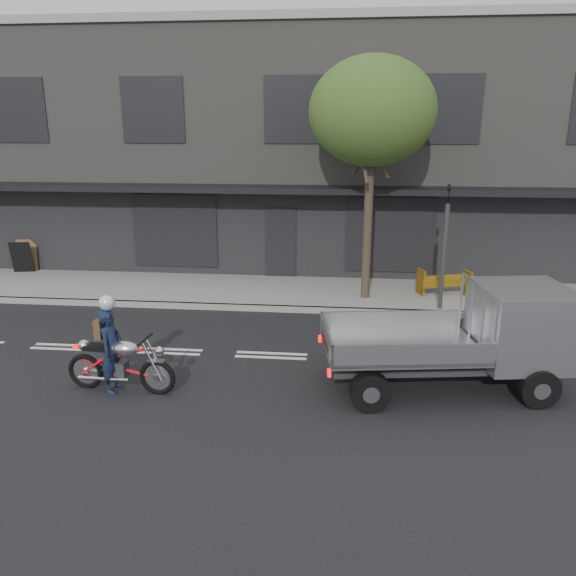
# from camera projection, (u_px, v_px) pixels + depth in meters

# --- Properties ---
(ground) EXTENTS (80.00, 80.00, 0.00)m
(ground) POSITION_uv_depth(u_px,v_px,m) (271.00, 356.00, 12.55)
(ground) COLOR black
(ground) RESTS_ON ground
(sidewalk) EXTENTS (32.00, 3.20, 0.15)m
(sidewalk) POSITION_uv_depth(u_px,v_px,m) (291.00, 292.00, 17.01)
(sidewalk) COLOR gray
(sidewalk) RESTS_ON ground
(kerb) EXTENTS (32.00, 0.20, 0.15)m
(kerb) POSITION_uv_depth(u_px,v_px,m) (286.00, 309.00, 15.49)
(kerb) COLOR gray
(kerb) RESTS_ON ground
(building_main) EXTENTS (26.00, 10.00, 8.00)m
(building_main) POSITION_uv_depth(u_px,v_px,m) (307.00, 150.00, 22.21)
(building_main) COLOR slate
(building_main) RESTS_ON ground
(street_tree) EXTENTS (3.40, 3.40, 6.74)m
(street_tree) POSITION_uv_depth(u_px,v_px,m) (372.00, 112.00, 14.86)
(street_tree) COLOR #382B21
(street_tree) RESTS_ON ground
(traffic_light_pole) EXTENTS (0.12, 0.12, 3.50)m
(traffic_light_pole) POSITION_uv_depth(u_px,v_px,m) (444.00, 255.00, 14.88)
(traffic_light_pole) COLOR #2D2D30
(traffic_light_pole) RESTS_ON ground
(motorcycle) EXTENTS (2.21, 0.64, 1.14)m
(motorcycle) POSITION_uv_depth(u_px,v_px,m) (120.00, 363.00, 10.75)
(motorcycle) COLOR black
(motorcycle) RESTS_ON ground
(rider) EXTENTS (0.44, 0.63, 1.65)m
(rider) POSITION_uv_depth(u_px,v_px,m) (111.00, 351.00, 10.69)
(rider) COLOR #141D37
(rider) RESTS_ON ground
(flatbed_ute) EXTENTS (4.81, 2.49, 2.13)m
(flatbed_ute) POSITION_uv_depth(u_px,v_px,m) (500.00, 329.00, 10.71)
(flatbed_ute) COLOR black
(flatbed_ute) RESTS_ON ground
(construction_barrier) EXTENTS (1.52, 1.01, 0.79)m
(construction_barrier) POSITION_uv_depth(u_px,v_px,m) (445.00, 284.00, 16.19)
(construction_barrier) COLOR #F5A70C
(construction_barrier) RESTS_ON sidewalk
(sandwich_board) EXTENTS (0.74, 0.57, 1.06)m
(sandwich_board) POSITION_uv_depth(u_px,v_px,m) (22.00, 257.00, 18.85)
(sandwich_board) COLOR black
(sandwich_board) RESTS_ON sidewalk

